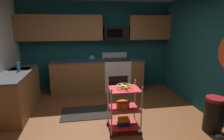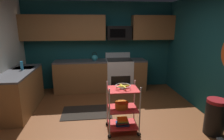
{
  "view_description": "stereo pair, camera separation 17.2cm",
  "coord_description": "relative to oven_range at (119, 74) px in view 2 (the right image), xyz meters",
  "views": [
    {
      "loc": [
        -0.45,
        -3.16,
        1.93
      ],
      "look_at": [
        0.14,
        0.35,
        1.05
      ],
      "focal_mm": 29.39,
      "sensor_mm": 36.0,
      "label": 1
    },
    {
      "loc": [
        -0.28,
        -3.19,
        1.93
      ],
      "look_at": [
        0.14,
        0.35,
        1.05
      ],
      "focal_mm": 29.39,
      "sensor_mm": 36.0,
      "label": 2
    }
  ],
  "objects": [
    {
      "name": "upper_cabinets",
      "position": [
        -0.68,
        0.13,
        1.37
      ],
      "size": [
        4.4,
        0.33,
        0.7
      ],
      "color": "brown"
    },
    {
      "name": "mixing_bowl_large",
      "position": [
        -0.3,
        -2.27,
        0.04
      ],
      "size": [
        0.25,
        0.25,
        0.11
      ],
      "color": "orange",
      "rests_on": "rolling_cart"
    },
    {
      "name": "wall_right",
      "position": [
        1.67,
        -2.1,
        0.82
      ],
      "size": [
        0.06,
        4.8,
        2.6
      ],
      "primitive_type": "cube",
      "color": "#14474C",
      "rests_on": "ground"
    },
    {
      "name": "oven_range",
      "position": [
        0.0,
        0.0,
        0.0
      ],
      "size": [
        0.76,
        0.65,
        1.1
      ],
      "color": "white",
      "rests_on": "ground"
    },
    {
      "name": "microwave",
      "position": [
        -0.0,
        0.1,
        1.22
      ],
      "size": [
        0.7,
        0.39,
        0.4
      ],
      "color": "black"
    },
    {
      "name": "rolling_cart",
      "position": [
        -0.28,
        -2.27,
        -0.02
      ],
      "size": [
        0.6,
        0.44,
        0.91
      ],
      "color": "silver",
      "rests_on": "ground"
    },
    {
      "name": "wall_back",
      "position": [
        -0.56,
        0.33,
        0.82
      ],
      "size": [
        4.52,
        0.06,
        2.6
      ],
      "primitive_type": "cube",
      "color": "#14474C",
      "rests_on": "ground"
    },
    {
      "name": "kettle",
      "position": [
        -0.72,
        -0.0,
        0.52
      ],
      "size": [
        0.21,
        0.18,
        0.26
      ],
      "color": "teal",
      "rests_on": "counter_run"
    },
    {
      "name": "book_stack",
      "position": [
        -0.28,
        -2.27,
        -0.29
      ],
      "size": [
        0.26,
        0.21,
        0.12
      ],
      "color": "#1E4C8C",
      "rests_on": "rolling_cart"
    },
    {
      "name": "counter_run",
      "position": [
        -1.3,
        -0.44,
        -0.01
      ],
      "size": [
        3.54,
        2.26,
        0.92
      ],
      "color": "brown",
      "rests_on": "ground"
    },
    {
      "name": "fruit_bowl",
      "position": [
        -0.28,
        -2.27,
        0.4
      ],
      "size": [
        0.27,
        0.27,
        0.07
      ],
      "color": "silver",
      "rests_on": "rolling_cart"
    },
    {
      "name": "dish_soap_bottle",
      "position": [
        -2.41,
        -0.98,
        0.54
      ],
      "size": [
        0.06,
        0.06,
        0.2
      ],
      "primitive_type": "cylinder",
      "color": "#2D8CBF",
      "rests_on": "counter_run"
    },
    {
      "name": "floor_rug",
      "position": [
        -0.96,
        -1.45,
        -0.47
      ],
      "size": [
        1.1,
        0.7,
        0.01
      ],
      "primitive_type": "cube",
      "rotation": [
        0.0,
        0.0,
        0.0
      ],
      "color": "black",
      "rests_on": "ground"
    },
    {
      "name": "floor",
      "position": [
        -0.56,
        -2.1,
        -0.5
      ],
      "size": [
        4.4,
        4.8,
        0.04
      ],
      "primitive_type": "cube",
      "color": "brown",
      "rests_on": "ground"
    },
    {
      "name": "trash_can",
      "position": [
        1.34,
        -2.55,
        -0.15
      ],
      "size": [
        0.34,
        0.42,
        0.66
      ],
      "color": "black",
      "rests_on": "ground"
    }
  ]
}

